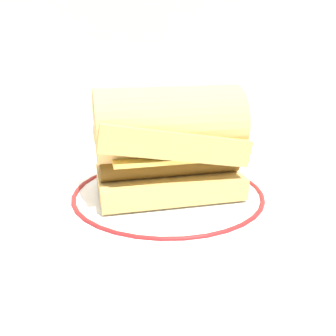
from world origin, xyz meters
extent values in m
plane|color=white|center=(0.00, 0.00, 0.00)|extent=(1.50, 1.50, 0.00)
cylinder|color=white|center=(-0.01, 0.02, 0.01)|extent=(0.26, 0.26, 0.01)
torus|color=maroon|center=(-0.01, 0.02, 0.01)|extent=(0.24, 0.24, 0.01)
cube|color=tan|center=(-0.01, 0.02, 0.03)|extent=(0.18, 0.12, 0.03)
cylinder|color=brown|center=(-0.01, 0.00, 0.05)|extent=(0.17, 0.04, 0.02)
cylinder|color=brown|center=(-0.01, 0.03, 0.05)|extent=(0.17, 0.04, 0.02)
cube|color=#EFC64C|center=(-0.01, 0.02, 0.07)|extent=(0.15, 0.11, 0.01)
cube|color=tan|center=(-0.01, 0.02, 0.09)|extent=(0.18, 0.12, 0.06)
cylinder|color=tan|center=(-0.01, 0.02, 0.10)|extent=(0.18, 0.10, 0.09)
camera|label=1|loc=(-0.07, -0.41, 0.19)|focal=39.68mm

